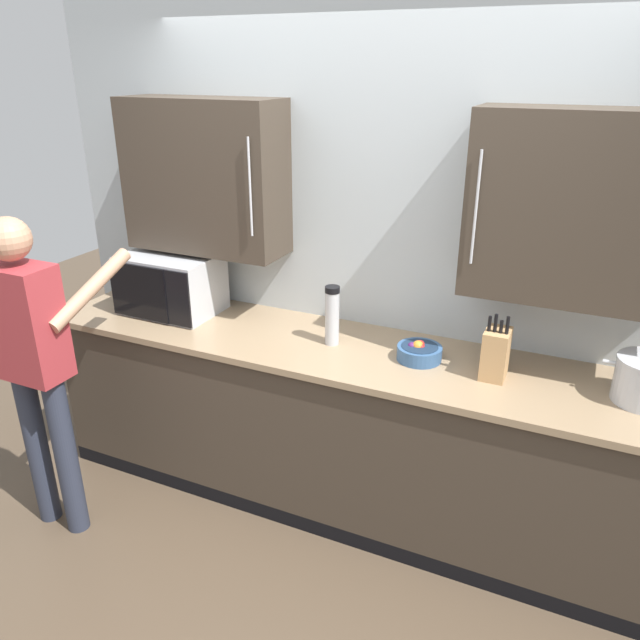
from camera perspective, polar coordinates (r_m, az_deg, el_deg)
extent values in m
plane|color=#4C3D2D|center=(3.04, -4.58, -26.10)|extent=(9.84, 9.84, 0.00)
cube|color=#B2BCC1|center=(3.31, 5.54, 5.66)|extent=(3.87, 0.10, 2.62)
cube|color=#3D3328|center=(3.46, -10.63, 12.95)|extent=(0.89, 0.32, 0.81)
cylinder|color=#B7BABF|center=(3.10, -6.50, 12.09)|extent=(0.01, 0.01, 0.48)
cube|color=#3D3328|center=(2.85, 22.69, 9.51)|extent=(0.89, 0.32, 0.81)
cylinder|color=#B7BABF|center=(2.71, 14.27, 9.99)|extent=(0.01, 0.01, 0.48)
cube|color=#3D3328|center=(3.35, 2.73, -10.28)|extent=(3.35, 0.65, 0.91)
cube|color=#937A5B|center=(3.11, 2.90, -2.96)|extent=(3.39, 0.69, 0.03)
cube|color=black|center=(3.37, 0.53, -18.76)|extent=(3.35, 0.04, 0.09)
cube|color=#B7BABF|center=(3.62, -13.59, 3.34)|extent=(0.53, 0.38, 0.34)
cube|color=beige|center=(3.65, -14.60, 3.44)|extent=(0.34, 0.32, 0.27)
cube|color=black|center=(3.36, -13.02, 1.90)|extent=(0.15, 0.01, 0.31)
cube|color=black|center=(3.53, -16.41, 2.52)|extent=(0.38, 0.03, 0.31)
cube|color=tan|center=(2.90, 15.96, -3.04)|extent=(0.11, 0.15, 0.23)
cylinder|color=black|center=(2.82, 15.44, -0.33)|extent=(0.02, 0.02, 0.07)
cylinder|color=black|center=(2.82, 15.97, -0.28)|extent=(0.02, 0.02, 0.08)
cylinder|color=black|center=(2.82, 16.45, -0.61)|extent=(0.02, 0.02, 0.06)
cylinder|color=black|center=(2.81, 16.99, -0.47)|extent=(0.02, 0.02, 0.08)
cylinder|color=#B7BABF|center=(3.10, 1.13, 0.16)|extent=(0.07, 0.07, 0.28)
cylinder|color=black|center=(3.05, 1.16, 2.85)|extent=(0.08, 0.08, 0.03)
cylinder|color=#B7BABF|center=(2.90, 25.23, -3.55)|extent=(0.05, 0.02, 0.02)
cylinder|color=#335684|center=(3.02, 9.19, -3.04)|extent=(0.22, 0.22, 0.07)
cylinder|color=#192B42|center=(3.01, 9.21, -2.78)|extent=(0.18, 0.18, 0.05)
sphere|color=red|center=(3.03, 9.26, -2.28)|extent=(0.05, 0.05, 0.05)
sphere|color=orange|center=(3.01, 9.06, -2.40)|extent=(0.06, 0.06, 0.06)
sphere|color=#511E5B|center=(3.01, 8.50, -2.43)|extent=(0.04, 0.04, 0.04)
sphere|color=red|center=(3.00, 9.32, -2.52)|extent=(0.04, 0.04, 0.04)
cylinder|color=#282D3D|center=(3.56, -24.74, -10.68)|extent=(0.11, 0.11, 0.89)
cylinder|color=#282D3D|center=(3.43, -22.47, -11.66)|extent=(0.11, 0.11, 0.89)
cube|color=maroon|center=(3.17, -25.66, -0.20)|extent=(0.34, 0.20, 0.56)
sphere|color=tan|center=(3.05, -26.93, 6.71)|extent=(0.20, 0.20, 0.20)
cylinder|color=tan|center=(3.16, -20.50, 2.73)|extent=(0.09, 0.53, 0.28)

